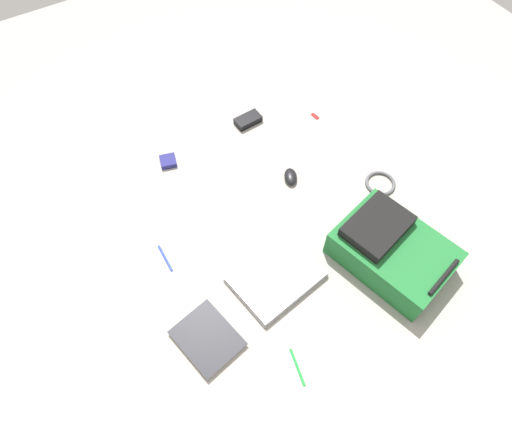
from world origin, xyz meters
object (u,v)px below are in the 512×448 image
usb_stick (315,116)px  cable_coil (380,183)px  laptop (276,277)px  backpack (391,250)px  pen_black (297,367)px  power_brick (248,120)px  pen_blue (165,258)px  book_comic (207,339)px  computer_mouse (291,177)px  earbud_pouch (168,161)px

usb_stick → cable_coil: bearing=90.8°
usb_stick → laptop: bearing=45.1°
backpack → pen_black: (0.55, 0.17, -0.07)m
backpack → power_brick: size_ratio=3.91×
cable_coil → pen_blue: 1.00m
book_comic → pen_black: size_ratio=1.96×
computer_mouse → usb_stick: bearing=65.7°
cable_coil → pen_black: cable_coil is taller
laptop → computer_mouse: 0.50m
power_brick → pen_blue: size_ratio=0.97×
backpack → cable_coil: size_ratio=3.67×
computer_mouse → usb_stick: (-0.32, -0.26, -0.01)m
computer_mouse → cable_coil: computer_mouse is taller
book_comic → cable_coil: book_comic is taller
book_comic → computer_mouse: size_ratio=2.83×
laptop → pen_black: laptop is taller
cable_coil → usb_stick: size_ratio=2.96×
cable_coil → pen_blue: (0.98, -0.16, -0.00)m
book_comic → cable_coil: bearing=-167.4°
pen_black → earbud_pouch: bearing=-90.4°
backpack → computer_mouse: size_ratio=5.31×
pen_blue → earbud_pouch: 0.50m
usb_stick → earbud_pouch: bearing=-8.2°
computer_mouse → pen_black: computer_mouse is taller
pen_blue → usb_stick: (-0.98, -0.34, -0.00)m
computer_mouse → pen_blue: size_ratio=0.71×
computer_mouse → earbud_pouch: bearing=165.9°
computer_mouse → usb_stick: 0.41m
book_comic → computer_mouse: bearing=-145.6°
pen_blue → cable_coil: bearing=170.8°
computer_mouse → earbud_pouch: computer_mouse is taller
usb_stick → pen_blue: bearing=19.0°
pen_blue → laptop: bearing=137.5°
book_comic → backpack: bearing=174.0°
cable_coil → pen_black: (0.77, 0.47, -0.00)m
backpack → pen_black: backpack is taller
pen_black → computer_mouse: bearing=-121.9°
power_brick → laptop: bearing=66.8°
cable_coil → book_comic: bearing=12.6°
pen_black → usb_stick: size_ratio=2.95×
book_comic → power_brick: power_brick is taller
backpack → cable_coil: (-0.22, -0.30, -0.07)m
laptop → power_brick: 0.85m
power_brick → earbud_pouch: 0.45m
power_brick → pen_black: power_brick is taller
backpack → cable_coil: bearing=-125.7°
power_brick → usb_stick: (-0.31, 0.14, -0.01)m
backpack → book_comic: size_ratio=1.88×
earbud_pouch → laptop: bearing=98.4°
earbud_pouch → backpack: bearing=120.8°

